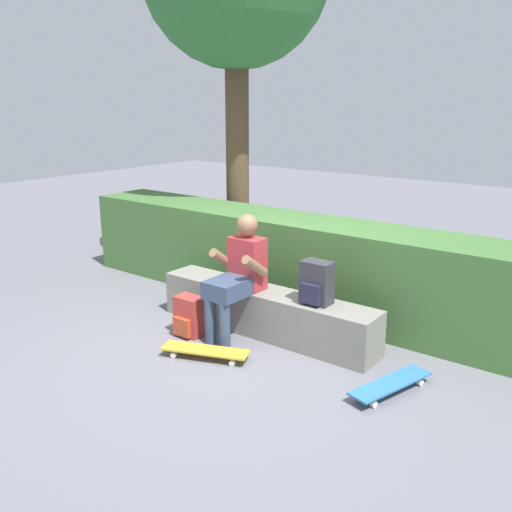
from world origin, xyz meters
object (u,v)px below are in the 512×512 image
(bench_main, at_px, (265,312))
(skateboard_near_person, at_px, (205,351))
(skateboard_beside_bench, at_px, (391,384))
(person_skater, at_px, (238,273))
(backpack_on_ground, at_px, (189,317))
(backpack_on_bench, at_px, (316,283))

(bench_main, xyz_separation_m, skateboard_near_person, (-0.09, -0.79, -0.15))
(skateboard_beside_bench, bearing_deg, person_skater, 175.17)
(skateboard_beside_bench, relative_size, backpack_on_ground, 2.06)
(skateboard_near_person, height_order, backpack_on_ground, backpack_on_ground)
(skateboard_near_person, relative_size, skateboard_beside_bench, 0.99)
(bench_main, xyz_separation_m, backpack_on_ground, (-0.57, -0.50, -0.03))
(bench_main, distance_m, skateboard_near_person, 0.81)
(backpack_on_bench, bearing_deg, skateboard_near_person, -130.65)
(person_skater, bearing_deg, backpack_on_bench, 14.43)
(bench_main, relative_size, skateboard_near_person, 2.92)
(backpack_on_bench, bearing_deg, backpack_on_ground, -156.86)
(bench_main, height_order, backpack_on_ground, bench_main)
(person_skater, relative_size, backpack_on_ground, 3.00)
(skateboard_near_person, xyz_separation_m, skateboard_beside_bench, (1.59, 0.44, 0.00))
(bench_main, height_order, skateboard_near_person, bench_main)
(person_skater, xyz_separation_m, backpack_on_ground, (-0.39, -0.30, -0.46))
(person_skater, height_order, skateboard_beside_bench, person_skater)
(bench_main, distance_m, backpack_on_ground, 0.76)
(bench_main, height_order, person_skater, person_skater)
(bench_main, bearing_deg, backpack_on_ground, -138.60)
(skateboard_beside_bench, bearing_deg, backpack_on_ground, -175.76)
(skateboard_beside_bench, height_order, backpack_on_ground, backpack_on_ground)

